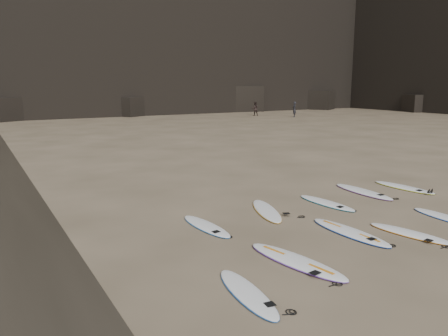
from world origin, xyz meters
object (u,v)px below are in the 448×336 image
(surfboard_2, at_px, (350,232))
(surfboard_0, at_px, (247,293))
(surfboard_9, at_px, (404,187))
(person_a, at_px, (294,109))
(surfboard_3, at_px, (410,233))
(surfboard_4, at_px, (446,217))
(surfboard_7, at_px, (326,203))
(surfboard_5, at_px, (206,226))
(person_b, at_px, (255,109))
(surfboard_1, at_px, (296,261))
(surfboard_8, at_px, (363,191))
(surfboard_6, at_px, (267,210))

(surfboard_2, bearing_deg, surfboard_0, -161.32)
(surfboard_9, xyz_separation_m, person_a, (19.24, 30.28, 0.86))
(surfboard_3, distance_m, surfboard_4, 2.20)
(surfboard_0, height_order, surfboard_7, surfboard_7)
(surfboard_5, relative_size, person_b, 1.38)
(surfboard_0, xyz_separation_m, surfboard_5, (1.19, 3.94, 0.00))
(surfboard_0, bearing_deg, surfboard_4, 13.98)
(surfboard_3, distance_m, person_b, 43.61)
(surfboard_3, bearing_deg, surfboard_7, 75.65)
(surfboard_7, bearing_deg, surfboard_9, -1.04)
(surfboard_2, bearing_deg, person_b, 58.50)
(surfboard_1, xyz_separation_m, person_b, (24.78, 38.16, 0.79))
(person_a, relative_size, person_b, 1.07)
(surfboard_3, height_order, person_a, person_a)
(surfboard_9, distance_m, person_a, 35.88)
(surfboard_5, xyz_separation_m, surfboard_8, (6.91, 0.56, 0.01))
(surfboard_3, height_order, surfboard_7, surfboard_7)
(surfboard_1, bearing_deg, surfboard_4, -6.78)
(surfboard_3, relative_size, surfboard_5, 1.00)
(surfboard_1, xyz_separation_m, surfboard_5, (-0.61, 3.23, -0.01))
(surfboard_5, bearing_deg, surfboard_0, -110.14)
(surfboard_9, bearing_deg, surfboard_5, 178.18)
(surfboard_1, height_order, person_a, person_a)
(surfboard_2, distance_m, surfboard_9, 6.27)
(surfboard_0, relative_size, surfboard_1, 0.81)
(surfboard_3, height_order, surfboard_9, surfboard_9)
(surfboard_4, height_order, surfboard_5, surfboard_5)
(surfboard_4, distance_m, surfboard_7, 3.63)
(surfboard_2, height_order, surfboard_7, surfboard_2)
(surfboard_5, distance_m, person_b, 43.19)
(surfboard_7, xyz_separation_m, person_b, (20.73, 34.84, 0.80))
(surfboard_3, relative_size, surfboard_6, 0.91)
(surfboard_5, height_order, person_b, person_b)
(surfboard_7, relative_size, surfboard_8, 0.87)
(surfboard_2, bearing_deg, surfboard_5, 141.60)
(surfboard_0, height_order, person_a, person_a)
(surfboard_5, relative_size, surfboard_6, 0.90)
(surfboard_0, bearing_deg, surfboard_5, 79.97)
(surfboard_0, relative_size, surfboard_7, 0.94)
(surfboard_0, relative_size, person_a, 1.26)
(surfboard_5, xyz_separation_m, person_a, (28.05, 30.53, 0.86))
(surfboard_0, distance_m, person_a, 45.21)
(surfboard_2, height_order, surfboard_4, surfboard_2)
(surfboard_4, bearing_deg, person_a, 61.07)
(surfboard_0, distance_m, surfboard_2, 4.58)
(surfboard_2, xyz_separation_m, surfboard_8, (3.78, 2.98, 0.00))
(surfboard_4, bearing_deg, surfboard_1, -173.62)
(surfboard_7, relative_size, person_a, 1.34)
(surfboard_0, relative_size, surfboard_6, 0.88)
(surfboard_7, bearing_deg, surfboard_2, -124.23)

